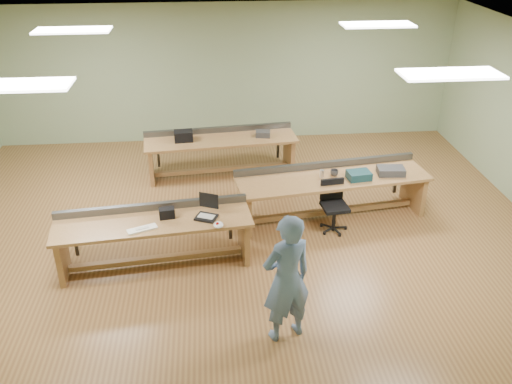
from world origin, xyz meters
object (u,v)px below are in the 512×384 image
parts_bin_teal (359,175)px  drinks_can (322,174)px  person (287,279)px  workbench_back (221,147)px  parts_bin_grey (391,171)px  mug (334,173)px  laptop_base (206,217)px  camera_bag (167,213)px  workbench_front (154,231)px  workbench_mid (332,186)px  task_chair (333,212)px

parts_bin_teal → drinks_can: (-0.60, 0.10, 0.00)m
person → parts_bin_teal: size_ratio=4.63×
workbench_back → parts_bin_grey: (2.79, -1.85, 0.25)m
person → mug: (1.21, 2.87, -0.06)m
person → mug: bearing=-133.0°
laptop_base → camera_bag: camera_bag is taller
workbench_front → mug: 3.14m
workbench_back → mug: 2.59m
workbench_front → mug: bearing=16.0°
person → mug: 3.11m
camera_bag → workbench_front: bearing=-173.9°
workbench_front → parts_bin_grey: size_ratio=6.49×
person → workbench_front: bearing=-65.1°
parts_bin_grey → camera_bag: bearing=-163.3°
workbench_front → parts_bin_teal: (3.28, 1.03, 0.26)m
laptop_base → parts_bin_teal: bearing=46.1°
camera_bag → parts_bin_teal: (3.08, 0.98, -0.01)m
laptop_base → drinks_can: bearing=54.5°
person → laptop_base: size_ratio=5.85×
workbench_back → camera_bag: 3.08m
workbench_back → parts_bin_grey: size_ratio=6.74×
camera_bag → parts_bin_teal: size_ratio=0.59×
drinks_can → laptop_base: bearing=-149.0°
workbench_mid → person: size_ratio=1.93×
person → laptop_base: bearing=-81.0°
workbench_back → laptop_base: size_ratio=10.20×
person → task_chair: bearing=-135.2°
workbench_front → workbench_mid: (2.87, 1.16, 0.01)m
workbench_front → camera_bag: bearing=7.7°
workbench_back → laptop_base: (-0.31, -3.02, 0.21)m
task_chair → mug: (0.08, 0.46, 0.49)m
workbench_mid → laptop_base: 2.43m
workbench_mid → laptop_base: size_ratio=11.27×
parts_bin_teal → person: bearing=-120.3°
workbench_front → laptop_base: workbench_front is taller
workbench_back → person: 4.74m
mug → drinks_can: (-0.22, -0.05, 0.01)m
parts_bin_teal → mug: size_ratio=2.80×
person → mug: size_ratio=12.97×
workbench_front → parts_bin_teal: bearing=11.3°
laptop_base → parts_bin_grey: bearing=44.3°
parts_bin_grey → workbench_front: bearing=-163.4°
laptop_base → camera_bag: bearing=-163.8°
workbench_front → workbench_back: 3.18m
camera_bag → task_chair: size_ratio=0.26×
laptop_base → parts_bin_grey: 3.31m
mug → laptop_base: bearing=-150.7°
laptop_base → task_chair: (2.06, 0.74, -0.45)m
workbench_back → mug: (1.83, -1.82, 0.24)m
task_chair → parts_bin_teal: size_ratio=2.30×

